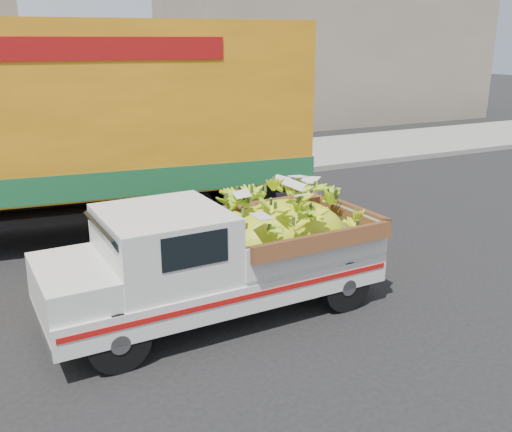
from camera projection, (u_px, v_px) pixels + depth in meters
name	position (u px, v px, depth m)	size (l,w,h in m)	color
ground	(54.00, 322.00, 7.34)	(100.00, 100.00, 0.00)	black
curb	(14.00, 203.00, 12.44)	(60.00, 0.25, 0.15)	gray
sidewalk	(6.00, 182.00, 14.23)	(60.00, 4.00, 0.14)	gray
building_right	(327.00, 51.00, 25.26)	(14.00, 6.00, 6.00)	gray
pickup_truck	(239.00, 252.00, 7.45)	(4.42, 1.76, 1.53)	black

